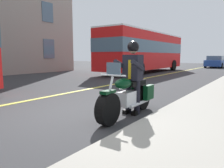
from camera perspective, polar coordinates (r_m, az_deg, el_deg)
The scene contains 6 objects.
ground_plane at distance 5.28m, azimuth -13.88°, elevation -7.91°, with size 80.00×80.00×0.00m, color #333335.
lane_center_stripe at distance 6.88m, azimuth -24.90°, elevation -4.74°, with size 60.00×0.16×0.01m, color #E5DB4C.
motorcycle_main at distance 4.93m, azimuth 4.52°, elevation -3.39°, with size 2.22×0.63×1.26m.
rider_main at distance 5.02m, azimuth 5.60°, elevation 3.52°, with size 0.63×0.56×1.74m.
bus_far at distance 18.17m, azimuth 9.00°, elevation 9.04°, with size 11.05×2.70×3.30m.
car_silver at distance 28.48m, azimuth 26.25°, elevation 5.42°, with size 4.60×1.92×1.40m.
Camera 1 is at (3.30, 3.87, 1.39)m, focal length 33.77 mm.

